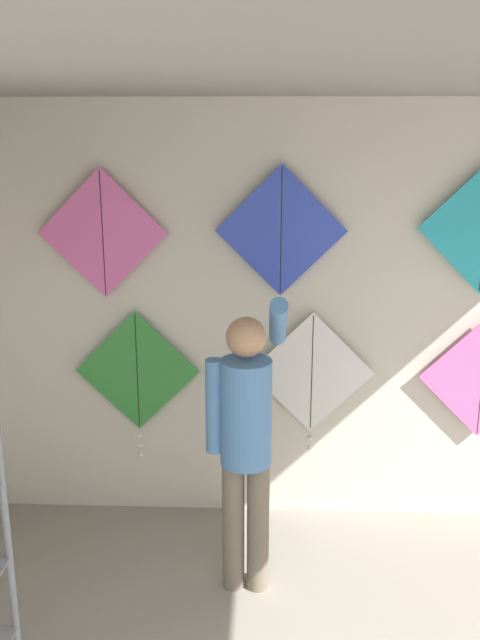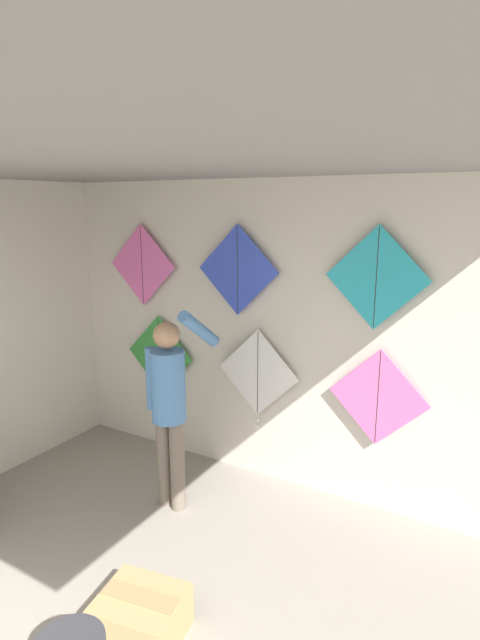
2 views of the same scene
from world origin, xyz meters
TOP-DOWN VIEW (x-y plane):
  - back_panel at (0.00, 3.40)m, footprint 4.92×0.06m
  - ceiling_slab at (0.00, 1.69)m, footprint 4.92×4.17m
  - shopkeeper at (-0.29, 2.52)m, footprint 0.45×0.61m
  - kite_0 at (-1.04, 3.31)m, footprint 0.83×0.04m
  - kite_1 at (0.12, 3.31)m, footprint 0.83×0.04m
  - kite_3 at (-1.23, 3.31)m, footprint 0.83×0.01m
  - kite_4 at (-0.10, 3.31)m, footprint 0.83×0.01m

SIDE VIEW (x-z plane):
  - shopkeeper at x=-0.29m, z-range 0.11..1.88m
  - kite_0 at x=-1.04m, z-range 0.51..1.54m
  - kite_1 at x=0.12m, z-range 0.55..1.52m
  - back_panel at x=0.00m, z-range 0.00..2.80m
  - kite_3 at x=-1.23m, z-range 1.56..2.39m
  - kite_4 at x=-0.10m, z-range 1.58..2.41m
  - ceiling_slab at x=0.00m, z-range 2.80..2.84m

